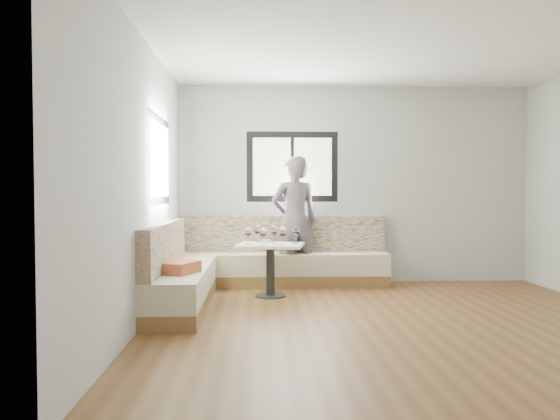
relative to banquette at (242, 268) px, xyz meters
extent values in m
cube|color=brown|center=(1.59, -1.62, -0.33)|extent=(5.00, 5.00, 0.01)
cube|color=white|center=(1.59, -1.62, 2.47)|extent=(5.00, 5.00, 0.01)
cube|color=#B7B7B2|center=(1.59, 0.88, 1.07)|extent=(5.00, 0.01, 2.80)
cube|color=#B7B7B2|center=(1.59, -4.12, 1.07)|extent=(5.00, 0.01, 2.80)
cube|color=#B7B7B2|center=(-0.91, -1.62, 1.07)|extent=(0.01, 5.00, 2.80)
cube|color=black|center=(0.69, 0.87, 1.32)|extent=(1.30, 0.02, 1.00)
cube|color=black|center=(-0.90, -0.72, 1.32)|extent=(0.02, 1.30, 1.00)
cube|color=brown|center=(0.54, 0.60, -0.25)|extent=(2.90, 0.55, 0.16)
cube|color=beige|center=(0.54, 0.60, -0.03)|extent=(2.90, 0.55, 0.29)
cube|color=beige|center=(0.54, 0.81, 0.37)|extent=(2.90, 0.14, 0.50)
cube|color=brown|center=(-0.63, -0.80, -0.25)|extent=(0.55, 2.25, 0.16)
cube|color=beige|center=(-0.63, -0.80, -0.03)|extent=(0.55, 2.25, 0.29)
cube|color=beige|center=(-0.84, -0.80, 0.37)|extent=(0.14, 2.25, 0.50)
cube|color=#B45339|center=(-0.66, -1.20, 0.18)|extent=(0.53, 0.53, 0.12)
cylinder|color=black|center=(0.36, -0.18, -0.32)|extent=(0.39, 0.39, 0.02)
cylinder|color=black|center=(0.36, -0.18, -0.02)|extent=(0.11, 0.11, 0.62)
cube|color=silver|center=(0.36, -0.18, 0.30)|extent=(0.89, 0.75, 0.04)
imported|color=#594F59|center=(0.70, 0.56, 0.56)|extent=(0.74, 0.58, 1.79)
cylinder|color=white|center=(0.30, -0.09, 0.34)|extent=(0.11, 0.11, 0.04)
sphere|color=black|center=(0.32, -0.08, 0.35)|extent=(0.02, 0.02, 0.02)
sphere|color=black|center=(0.29, -0.08, 0.35)|extent=(0.02, 0.02, 0.02)
sphere|color=black|center=(0.30, -0.11, 0.35)|extent=(0.02, 0.02, 0.02)
cylinder|color=white|center=(0.08, -0.27, 0.32)|extent=(0.07, 0.07, 0.01)
cylinder|color=white|center=(0.08, -0.27, 0.37)|extent=(0.01, 0.01, 0.10)
ellipsoid|color=white|center=(0.08, -0.27, 0.48)|extent=(0.10, 0.10, 0.12)
cylinder|color=#40010D|center=(0.08, -0.27, 0.45)|extent=(0.07, 0.07, 0.02)
cylinder|color=white|center=(0.26, -0.39, 0.32)|extent=(0.07, 0.07, 0.01)
cylinder|color=white|center=(0.26, -0.39, 0.37)|extent=(0.01, 0.01, 0.10)
ellipsoid|color=white|center=(0.26, -0.39, 0.48)|extent=(0.10, 0.10, 0.12)
cylinder|color=#40010D|center=(0.26, -0.39, 0.45)|extent=(0.07, 0.07, 0.02)
cylinder|color=white|center=(0.50, -0.34, 0.32)|extent=(0.07, 0.07, 0.01)
cylinder|color=white|center=(0.50, -0.34, 0.37)|extent=(0.01, 0.01, 0.10)
ellipsoid|color=white|center=(0.50, -0.34, 0.48)|extent=(0.10, 0.10, 0.12)
cylinder|color=#40010D|center=(0.50, -0.34, 0.45)|extent=(0.07, 0.07, 0.02)
cylinder|color=white|center=(0.40, -0.08, 0.32)|extent=(0.07, 0.07, 0.01)
cylinder|color=white|center=(0.40, -0.08, 0.37)|extent=(0.01, 0.01, 0.10)
ellipsoid|color=white|center=(0.40, -0.08, 0.48)|extent=(0.10, 0.10, 0.12)
cylinder|color=#40010D|center=(0.40, -0.08, 0.45)|extent=(0.07, 0.07, 0.02)
cylinder|color=white|center=(0.68, -0.12, 0.32)|extent=(0.07, 0.07, 0.01)
cylinder|color=white|center=(0.68, -0.12, 0.37)|extent=(0.01, 0.01, 0.10)
ellipsoid|color=white|center=(0.68, -0.12, 0.48)|extent=(0.10, 0.10, 0.12)
cylinder|color=#40010D|center=(0.68, -0.12, 0.45)|extent=(0.07, 0.07, 0.02)
cylinder|color=white|center=(0.20, 0.02, 0.32)|extent=(0.07, 0.07, 0.01)
cylinder|color=white|center=(0.20, 0.02, 0.37)|extent=(0.01, 0.01, 0.10)
ellipsoid|color=white|center=(0.20, 0.02, 0.48)|extent=(0.10, 0.10, 0.12)
cylinder|color=#40010D|center=(0.20, 0.02, 0.45)|extent=(0.07, 0.07, 0.02)
camera|label=1|loc=(0.21, -6.89, 0.97)|focal=35.00mm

